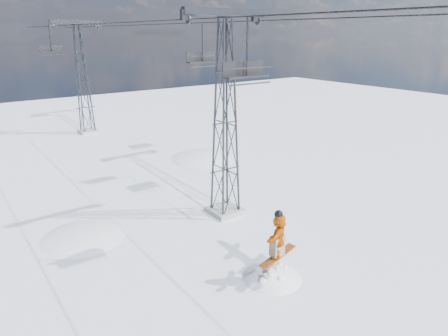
{
  "coord_description": "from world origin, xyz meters",
  "views": [
    {
      "loc": [
        -12.06,
        -9.55,
        10.25
      ],
      "look_at": [
        -1.17,
        5.41,
        3.95
      ],
      "focal_mm": 32.0,
      "sensor_mm": 36.0,
      "label": 1
    }
  ],
  "objects": [
    {
      "name": "snowboarder_jump",
      "position": [
        -1.47,
        1.41,
        -1.59
      ],
      "size": [
        4.4,
        4.4,
        7.31
      ],
      "color": "white",
      "rests_on": "ground"
    },
    {
      "name": "ground",
      "position": [
        0.0,
        0.0,
        0.0
      ],
      "size": [
        120.0,
        120.0,
        0.0
      ],
      "primitive_type": "plane",
      "color": "white",
      "rests_on": "ground"
    },
    {
      "name": "lift_tower_near",
      "position": [
        0.8,
        8.0,
        5.47
      ],
      "size": [
        5.2,
        1.8,
        11.43
      ],
      "color": "#999999",
      "rests_on": "ground"
    },
    {
      "name": "snow_terrain",
      "position": [
        -4.77,
        21.24,
        -9.59
      ],
      "size": [
        39.0,
        37.0,
        22.0
      ],
      "color": "white",
      "rests_on": "ground"
    },
    {
      "name": "lift_chair_far",
      "position": [
        -1.4,
        34.9,
        8.64
      ],
      "size": [
        2.23,
        0.64,
        2.77
      ],
      "color": "black",
      "rests_on": "ground"
    },
    {
      "name": "haul_cables",
      "position": [
        0.8,
        19.5,
        10.85
      ],
      "size": [
        4.46,
        51.0,
        0.06
      ],
      "color": "black",
      "rests_on": "ground"
    },
    {
      "name": "lift_chair_mid",
      "position": [
        3.0,
        13.63,
        8.63
      ],
      "size": [
        2.24,
        0.64,
        2.78
      ],
      "color": "black",
      "rests_on": "ground"
    },
    {
      "name": "lift_tower_far",
      "position": [
        0.8,
        33.0,
        5.47
      ],
      "size": [
        5.2,
        1.8,
        11.43
      ],
      "color": "#999999",
      "rests_on": "ground"
    },
    {
      "name": "lift_chair_near",
      "position": [
        -1.4,
        3.57,
        8.75
      ],
      "size": [
        2.12,
        0.61,
        2.63
      ],
      "color": "black",
      "rests_on": "ground"
    }
  ]
}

